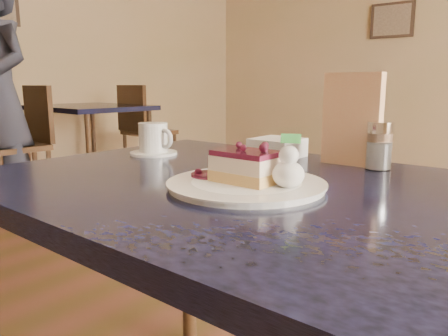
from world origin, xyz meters
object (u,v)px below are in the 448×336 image
Objects in this scene: main_table at (261,221)px; dessert_plate at (246,185)px; cheesecake_slice at (246,167)px; bg_table_far_left at (94,180)px; coffee_set at (154,140)px.

main_table is 4.17× the size of dessert_plate.
main_table is 0.10m from dessert_plate.
cheesecake_slice is at bearing -90.00° from main_table.
bg_table_far_left is (-2.98, 1.73, -0.74)m from cheesecake_slice.
main_table is 0.13m from cheesecake_slice.
bg_table_far_left reaches higher than main_table.
coffee_set is 0.08× the size of bg_table_far_left.
dessert_plate is 0.16× the size of bg_table_far_left.
dessert_plate is 0.47m from coffee_set.
main_table is at bearing 88.45° from dessert_plate.
coffee_set is (-0.44, 0.12, 0.12)m from main_table.
cheesecake_slice is 0.47m from coffee_set.
coffee_set is (-0.44, 0.17, -0.00)m from cheesecake_slice.
coffee_set is 3.07m from bg_table_far_left.
bg_table_far_left is (-2.54, 1.56, -0.74)m from coffee_set.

